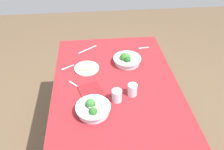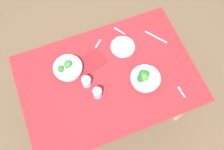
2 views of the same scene
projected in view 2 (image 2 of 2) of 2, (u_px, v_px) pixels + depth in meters
ground_plane at (109, 105)px, 2.66m from camera, size 6.00×6.00×0.00m
dining_table at (108, 83)px, 2.12m from camera, size 1.34×0.91×0.70m
broccoli_bowl_far at (68, 68)px, 2.01m from camera, size 0.22×0.22×0.10m
broccoli_bowl_near at (145, 78)px, 1.97m from camera, size 0.22×0.22×0.10m
bread_side_plate at (123, 47)px, 2.11m from camera, size 0.19×0.19×0.03m
water_glass_center at (97, 93)px, 1.92m from camera, size 0.07×0.07×0.09m
water_glass_side at (86, 82)px, 1.96m from camera, size 0.07×0.07×0.09m
fork_by_far_bowl at (119, 31)px, 2.18m from camera, size 0.07×0.10×0.00m
fork_by_near_bowl at (181, 92)px, 1.97m from camera, size 0.02×0.10×0.00m
table_knife_left at (95, 49)px, 2.11m from camera, size 0.15×0.14×0.00m
table_knife_right at (156, 37)px, 2.16m from camera, size 0.12×0.17×0.00m
napkin_folded_upper at (91, 62)px, 2.07m from camera, size 0.24×0.21×0.01m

